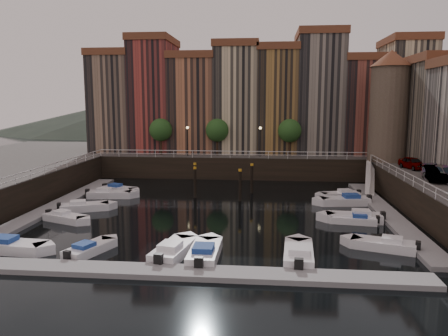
# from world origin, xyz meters

# --- Properties ---
(ground) EXTENTS (200.00, 200.00, 0.00)m
(ground) POSITION_xyz_m (0.00, 0.00, 0.00)
(ground) COLOR black
(ground) RESTS_ON ground
(quay_far) EXTENTS (80.00, 20.00, 3.00)m
(quay_far) POSITION_xyz_m (0.00, 26.00, 1.50)
(quay_far) COLOR black
(quay_far) RESTS_ON ground
(dock_left) EXTENTS (2.00, 28.00, 0.35)m
(dock_left) POSITION_xyz_m (-16.20, -1.00, 0.17)
(dock_left) COLOR gray
(dock_left) RESTS_ON ground
(dock_right) EXTENTS (2.00, 28.00, 0.35)m
(dock_right) POSITION_xyz_m (16.20, -1.00, 0.17)
(dock_right) COLOR gray
(dock_right) RESTS_ON ground
(dock_near) EXTENTS (30.00, 2.00, 0.35)m
(dock_near) POSITION_xyz_m (0.00, -17.00, 0.17)
(dock_near) COLOR gray
(dock_near) RESTS_ON ground
(mountains) EXTENTS (145.00, 100.00, 18.00)m
(mountains) POSITION_xyz_m (1.72, 110.00, 7.92)
(mountains) COLOR #2D382D
(mountains) RESTS_ON ground
(far_terrace) EXTENTS (48.70, 10.30, 17.50)m
(far_terrace) POSITION_xyz_m (3.31, 23.50, 10.95)
(far_terrace) COLOR #8A6E58
(far_terrace) RESTS_ON quay_far
(corner_tower) EXTENTS (5.20, 5.20, 13.80)m
(corner_tower) POSITION_xyz_m (20.00, 14.50, 10.19)
(corner_tower) COLOR #6B5B4C
(corner_tower) RESTS_ON quay_right
(promenade_trees) EXTENTS (21.20, 3.20, 5.20)m
(promenade_trees) POSITION_xyz_m (-1.33, 18.20, 6.58)
(promenade_trees) COLOR black
(promenade_trees) RESTS_ON quay_far
(street_lamps) EXTENTS (10.36, 0.36, 4.18)m
(street_lamps) POSITION_xyz_m (-1.00, 17.20, 5.90)
(street_lamps) COLOR black
(street_lamps) RESTS_ON quay_far
(railings) EXTENTS (36.08, 34.04, 0.52)m
(railings) POSITION_xyz_m (0.00, 4.88, 3.79)
(railings) COLOR white
(railings) RESTS_ON ground
(gangway) EXTENTS (2.78, 8.32, 3.73)m
(gangway) POSITION_xyz_m (17.10, 10.00, 1.92)
(gangway) COLOR white
(gangway) RESTS_ON ground
(mooring_pilings) EXTENTS (7.00, 4.55, 3.78)m
(mooring_pilings) POSITION_xyz_m (-0.26, 5.85, 1.65)
(mooring_pilings) COLOR black
(mooring_pilings) RESTS_ON ground
(boat_left_0) EXTENTS (5.13, 2.20, 1.16)m
(boat_left_0) POSITION_xyz_m (-13.10, -13.99, 0.39)
(boat_left_0) COLOR white
(boat_left_0) RESTS_ON ground
(boat_left_1) EXTENTS (4.47, 3.01, 1.01)m
(boat_left_1) POSITION_xyz_m (-12.92, -6.01, 0.34)
(boat_left_1) COLOR white
(boat_left_1) RESTS_ON ground
(boat_left_2) EXTENTS (4.87, 3.30, 1.10)m
(boat_left_2) POSITION_xyz_m (-12.89, -2.12, 0.37)
(boat_left_2) COLOR white
(boat_left_2) RESTS_ON ground
(boat_left_3) EXTENTS (5.14, 2.39, 1.16)m
(boat_left_3) POSITION_xyz_m (-12.52, 3.80, 0.39)
(boat_left_3) COLOR white
(boat_left_3) RESTS_ON ground
(boat_left_4) EXTENTS (4.57, 3.00, 1.03)m
(boat_left_4) POSITION_xyz_m (-12.41, 6.72, 0.35)
(boat_left_4) COLOR white
(boat_left_4) RESTS_ON ground
(boat_right_0) EXTENTS (4.79, 3.02, 1.08)m
(boat_right_0) POSITION_xyz_m (13.42, -11.00, 0.36)
(boat_right_0) COLOR white
(boat_right_0) RESTS_ON ground
(boat_right_1) EXTENTS (4.20, 1.99, 0.94)m
(boat_right_1) POSITION_xyz_m (12.62, -4.19, 0.32)
(boat_right_1) COLOR white
(boat_right_1) RESTS_ON ground
(boat_right_2) EXTENTS (5.10, 2.00, 1.17)m
(boat_right_2) POSITION_xyz_m (12.78, -3.62, 0.39)
(boat_right_2) COLOR white
(boat_right_2) RESTS_ON ground
(boat_right_3) EXTENTS (5.36, 2.56, 1.21)m
(boat_right_3) POSITION_xyz_m (13.11, 2.88, 0.41)
(boat_right_3) COLOR white
(boat_right_3) RESTS_ON ground
(boat_right_4) EXTENTS (4.63, 2.68, 1.04)m
(boat_right_4) POSITION_xyz_m (13.14, 6.02, 0.35)
(boat_right_4) COLOR white
(boat_right_4) RESTS_ON ground
(boat_near_0) EXTENTS (2.90, 4.33, 0.98)m
(boat_near_0) POSITION_xyz_m (-7.46, -13.83, 0.33)
(boat_near_0) COLOR white
(boat_near_0) RESTS_ON ground
(boat_near_1) EXTENTS (2.74, 5.31, 1.19)m
(boat_near_1) POSITION_xyz_m (-1.47, -13.74, 0.40)
(boat_near_1) COLOR white
(boat_near_1) RESTS_ON ground
(boat_near_2) EXTENTS (1.94, 5.25, 1.20)m
(boat_near_2) POSITION_xyz_m (0.76, -14.04, 0.41)
(boat_near_2) COLOR white
(boat_near_2) RESTS_ON ground
(boat_near_3) EXTENTS (2.24, 5.34, 1.21)m
(boat_near_3) POSITION_xyz_m (7.09, -13.73, 0.41)
(boat_near_3) COLOR white
(boat_near_3) RESTS_ON ground
(car_a) EXTENTS (2.55, 4.20, 1.34)m
(car_a) POSITION_xyz_m (21.14, 7.78, 3.67)
(car_a) COLOR gray
(car_a) RESTS_ON quay_right
(car_b) EXTENTS (2.10, 4.59, 1.46)m
(car_b) POSITION_xyz_m (20.85, 0.41, 3.73)
(car_b) COLOR gray
(car_b) RESTS_ON quay_right
(car_c) EXTENTS (3.67, 5.48, 1.48)m
(car_c) POSITION_xyz_m (21.59, -0.07, 3.74)
(car_c) COLOR gray
(car_c) RESTS_ON quay_right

